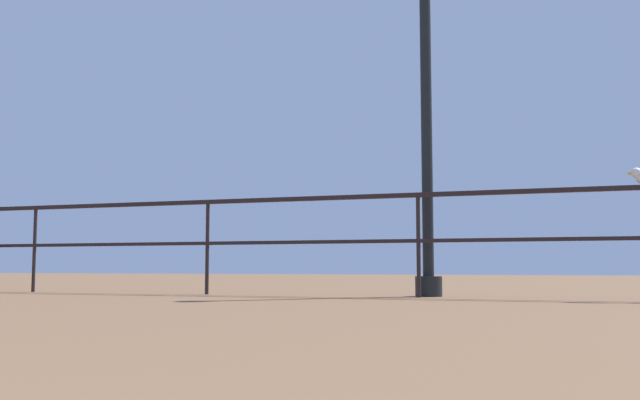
# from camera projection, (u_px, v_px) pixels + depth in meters

# --- Properties ---
(pier_railing) EXTENTS (20.28, 0.05, 1.11)m
(pier_railing) POSITION_uv_depth(u_px,v_px,m) (418.00, 219.00, 7.75)
(pier_railing) COLOR black
(pier_railing) RESTS_ON ground_plane
(lamppost_center) EXTENTS (0.29, 0.29, 4.02)m
(lamppost_center) POSITION_uv_depth(u_px,v_px,m) (426.00, 106.00, 8.12)
(lamppost_center) COLOR black
(lamppost_center) RESTS_ON ground_plane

